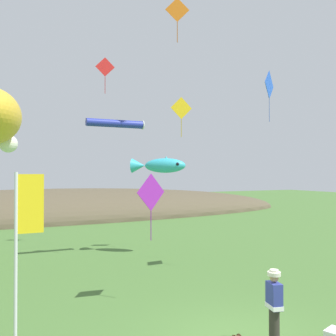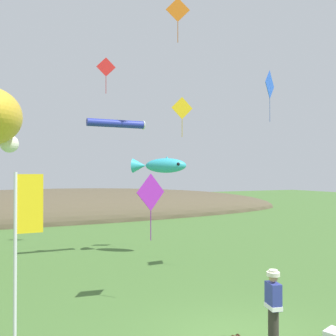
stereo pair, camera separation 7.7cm
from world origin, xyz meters
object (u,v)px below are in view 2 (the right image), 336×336
(kite_tube_streamer, at_px, (117,124))
(kite_diamond_blue, at_px, (270,85))
(festival_banner_pole, at_px, (23,231))
(kite_diamond_gold, at_px, (182,108))
(kite_diamond_violet, at_px, (151,193))
(festival_attendant, at_px, (273,306))
(kite_diamond_red, at_px, (106,67))
(kite_diamond_orange, at_px, (178,10))
(kite_fish_windsock, at_px, (160,165))

(kite_tube_streamer, xyz_separation_m, kite_diamond_blue, (4.49, -5.31, 1.13))
(festival_banner_pole, relative_size, kite_diamond_blue, 2.00)
(kite_diamond_gold, height_order, kite_diamond_blue, kite_diamond_blue)
(kite_diamond_gold, bearing_deg, kite_diamond_violet, -125.50)
(festival_banner_pole, bearing_deg, festival_attendant, -28.22)
(kite_diamond_red, bearing_deg, festival_banner_pole, -116.58)
(kite_diamond_gold, height_order, kite_diamond_red, kite_diamond_red)
(festival_attendant, relative_size, kite_diamond_red, 0.93)
(kite_diamond_blue, xyz_separation_m, kite_diamond_violet, (-5.38, -0.79, -4.04))
(festival_attendant, xyz_separation_m, festival_banner_pole, (-5.14, 2.76, 1.67))
(kite_tube_streamer, height_order, kite_diamond_red, kite_diamond_red)
(kite_tube_streamer, height_order, kite_diamond_orange, kite_diamond_orange)
(festival_banner_pole, xyz_separation_m, kite_diamond_blue, (9.15, 1.94, 4.79))
(kite_diamond_gold, relative_size, kite_diamond_orange, 1.03)
(festival_attendant, xyz_separation_m, kite_diamond_orange, (1.50, 7.66, 10.09))
(kite_fish_windsock, distance_m, kite_diamond_violet, 6.84)
(festival_attendant, distance_m, kite_tube_streamer, 11.35)
(festival_banner_pole, bearing_deg, kite_tube_streamer, 57.27)
(kite_tube_streamer, bearing_deg, kite_diamond_violet, -98.30)
(kite_fish_windsock, xyz_separation_m, kite_diamond_red, (-1.98, 2.50, 5.20))
(kite_tube_streamer, relative_size, kite_diamond_orange, 1.41)
(kite_diamond_violet, bearing_deg, kite_diamond_red, 82.83)
(festival_banner_pole, relative_size, kite_diamond_violet, 1.96)
(festival_attendant, distance_m, kite_diamond_red, 15.12)
(kite_diamond_gold, xyz_separation_m, kite_diamond_red, (-3.17, 2.59, 2.33))
(festival_attendant, relative_size, kite_diamond_violet, 0.87)
(festival_banner_pole, relative_size, kite_diamond_gold, 1.99)
(kite_diamond_gold, xyz_separation_m, kite_diamond_blue, (1.14, -5.15, 0.20))
(kite_tube_streamer, bearing_deg, kite_diamond_orange, -49.88)
(kite_diamond_blue, xyz_separation_m, kite_diamond_orange, (-2.51, 2.96, 3.63))
(kite_diamond_gold, xyz_separation_m, kite_diamond_orange, (-1.37, -2.19, 3.82))
(festival_banner_pole, relative_size, kite_diamond_orange, 2.05)
(kite_fish_windsock, xyz_separation_m, kite_diamond_violet, (-3.06, -6.04, -0.98))
(festival_banner_pole, distance_m, kite_diamond_gold, 11.64)
(kite_tube_streamer, bearing_deg, kite_fish_windsock, -1.78)
(festival_attendant, distance_m, kite_diamond_orange, 12.76)
(kite_diamond_blue, height_order, kite_diamond_violet, kite_diamond_blue)
(kite_diamond_gold, bearing_deg, kite_diamond_blue, -77.53)
(festival_banner_pole, bearing_deg, kite_diamond_gold, 41.51)
(festival_banner_pole, xyz_separation_m, kite_diamond_orange, (6.64, 4.90, 8.42))
(kite_diamond_red, bearing_deg, kite_tube_streamer, -94.30)
(kite_diamond_gold, height_order, kite_diamond_orange, kite_diamond_orange)
(kite_diamond_violet, bearing_deg, kite_diamond_blue, 8.39)
(kite_fish_windsock, height_order, kite_diamond_blue, kite_diamond_blue)
(kite_fish_windsock, xyz_separation_m, kite_diamond_gold, (1.18, -0.09, 2.86))
(kite_diamond_violet, height_order, kite_diamond_red, kite_diamond_red)
(kite_tube_streamer, relative_size, kite_diamond_red, 1.44)
(kite_diamond_gold, relative_size, kite_diamond_violet, 0.99)
(kite_fish_windsock, xyz_separation_m, kite_tube_streamer, (-2.17, 0.07, 1.93))
(kite_fish_windsock, bearing_deg, kite_diamond_orange, -94.62)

